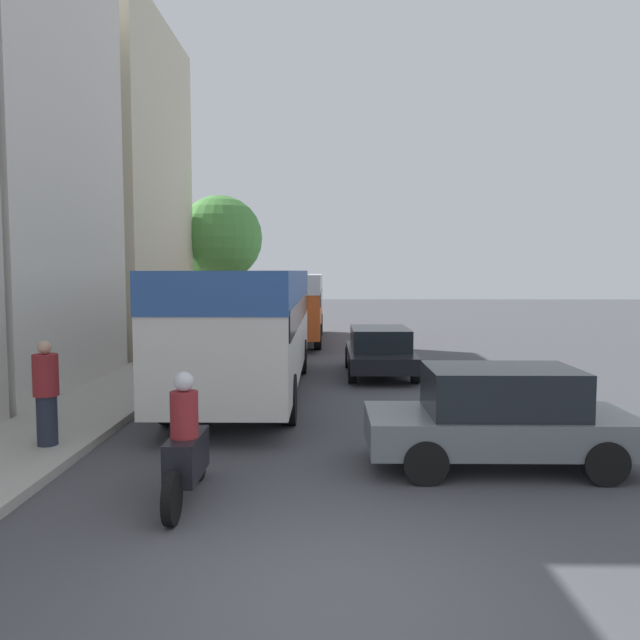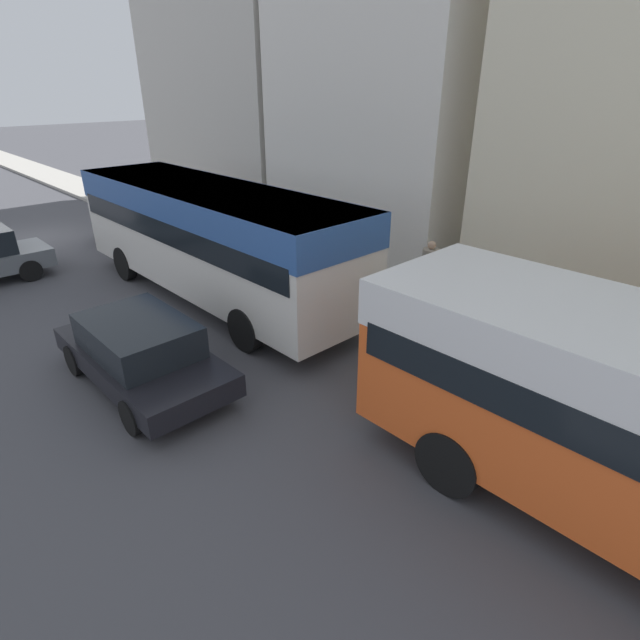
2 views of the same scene
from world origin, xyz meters
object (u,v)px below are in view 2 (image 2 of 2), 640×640
object	(u,v)px
bus_lead	(210,228)
car_far_curb	(141,351)
pedestrian_walking_away	(200,213)
pedestrian_near_curb	(429,271)
motorcycle_behind_lead	(105,225)

from	to	relation	value
bus_lead	car_far_curb	world-z (taller)	bus_lead
car_far_curb	pedestrian_walking_away	world-z (taller)	pedestrian_walking_away
pedestrian_near_curb	pedestrian_walking_away	distance (m)	9.51
car_far_curb	pedestrian_walking_away	bearing A→B (deg)	-127.96
bus_lead	pedestrian_walking_away	xyz separation A→B (m)	(-2.69, -5.05, -0.93)
pedestrian_walking_away	motorcycle_behind_lead	bearing A→B (deg)	-37.04
car_far_curb	pedestrian_near_curb	world-z (taller)	pedestrian_near_curb
car_far_curb	pedestrian_walking_away	distance (m)	9.98
motorcycle_behind_lead	car_far_curb	size ratio (longest dim) A/B	0.53
motorcycle_behind_lead	pedestrian_near_curb	distance (m)	12.15
bus_lead	pedestrian_near_curb	bearing A→B (deg)	130.19
bus_lead	pedestrian_near_curb	world-z (taller)	bus_lead
motorcycle_behind_lead	car_far_curb	xyz separation A→B (m)	(3.37, 9.95, 0.04)
bus_lead	motorcycle_behind_lead	size ratio (longest dim) A/B	4.42
bus_lead	car_far_curb	bearing A→B (deg)	39.18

